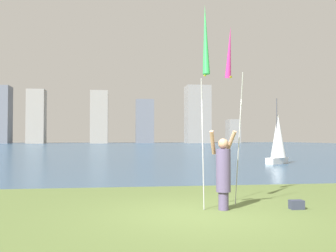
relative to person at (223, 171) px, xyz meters
name	(u,v)px	position (x,y,z in m)	size (l,w,h in m)	color
ground	(126,149)	(-0.59, 50.54, -0.94)	(120.00, 138.00, 0.12)	#5B7038
person	(223,171)	(0.00, 0.00, 0.00)	(0.66, 0.48, 1.79)	#594C72
kite_flag_left	(205,43)	(-0.43, -0.13, 2.84)	(0.16, 0.60, 4.62)	#B2B2B7
kite_flag_right	(230,57)	(0.43, 0.86, 2.77)	(0.16, 1.24, 4.38)	#B2B2B7
bag	(297,205)	(1.67, -0.15, -0.78)	(0.31, 0.21, 0.20)	#33384C
sailboat_4	(278,139)	(7.61, 14.15, 0.65)	(1.80, 1.53, 4.05)	white
skyline_tower_0	(0,115)	(-33.38, 102.14, 7.00)	(5.36, 5.42, 15.76)	slate
skyline_tower_1	(36,117)	(-23.55, 100.86, 6.51)	(4.72, 4.62, 14.77)	gray
skyline_tower_2	(99,117)	(-6.60, 102.96, 6.55)	(4.89, 6.29, 14.86)	gray
skyline_tower_3	(145,121)	(6.58, 105.05, 5.57)	(5.23, 3.95, 12.90)	slate
skyline_tower_4	(198,115)	(21.84, 101.73, 7.49)	(6.86, 6.34, 16.73)	gray
skyline_tower_5	(233,131)	(32.18, 100.43, 2.57)	(3.31, 4.62, 6.89)	gray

